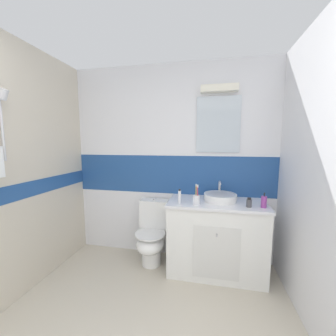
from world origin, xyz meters
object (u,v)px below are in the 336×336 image
soap_dispenser (264,202)px  sink_basin (220,197)px  toothbrush_cup (196,199)px  lotion_bottle_short (249,203)px  toilet (152,235)px  toothpaste_tube_upright (180,197)px

soap_dispenser → sink_basin: bearing=158.2°
sink_basin → toothbrush_cup: size_ratio=1.88×
toothbrush_cup → lotion_bottle_short: 0.55m
sink_basin → toilet: size_ratio=0.52×
toilet → soap_dispenser: size_ratio=4.98×
toothpaste_tube_upright → lotion_bottle_short: toothpaste_tube_upright is taller
sink_basin → soap_dispenser: bearing=-21.8°
sink_basin → toothpaste_tube_upright: (-0.44, -0.20, 0.03)m
toothbrush_cup → soap_dispenser: (0.69, 0.03, 0.00)m
soap_dispenser → lotion_bottle_short: size_ratio=1.59×
toilet → soap_dispenser: bearing=-7.1°
sink_basin → toilet: bearing=-178.8°
sink_basin → toilet: sink_basin is taller
toilet → toothbrush_cup: bearing=-18.3°
toilet → toothbrush_cup: toothbrush_cup is taller
lotion_bottle_short → toothbrush_cup: bearing=-177.9°
toilet → toothpaste_tube_upright: (0.37, -0.18, 0.56)m
lotion_bottle_short → toilet: bearing=171.5°
sink_basin → soap_dispenser: (0.43, -0.17, 0.02)m
toilet → toothbrush_cup: 0.80m
toothbrush_cup → toothpaste_tube_upright: toothbrush_cup is taller
toothpaste_tube_upright → lotion_bottle_short: bearing=1.2°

